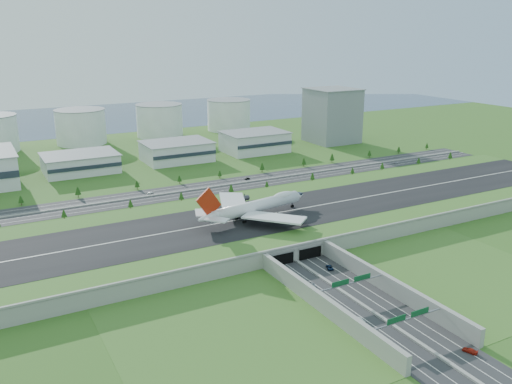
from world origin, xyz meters
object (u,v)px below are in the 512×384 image
boeing_747 (255,207)px  car_2 (330,267)px  car_0 (313,285)px  car_1 (360,320)px  car_3 (470,351)px  office_tower (332,116)px  car_5 (247,179)px  car_6 (396,163)px  car_7 (150,193)px

boeing_747 → car_2: 66.88m
car_0 → car_2: (18.17, 11.87, 0.04)m
car_1 → car_3: size_ratio=0.78×
car_0 → car_3: (20.56, -72.25, -0.01)m
car_1 → car_2: 51.06m
office_tower → car_5: 177.63m
office_tower → car_6: size_ratio=11.08×
car_2 → car_7: car_2 is taller
car_1 → car_5: (60.15, 215.41, -0.02)m
boeing_747 → car_5: bearing=54.2°
car_2 → car_6: bearing=-117.3°
car_0 → car_6: size_ratio=0.97×
car_0 → car_5: 189.42m
car_6 → car_7: (-220.55, 14.68, 0.04)m
office_tower → car_0: (-208.44, -272.70, -26.56)m
car_1 → car_3: bearing=-64.1°
car_0 → car_5: car_0 is taller
boeing_747 → car_3: (9.61, -149.13, -14.00)m
car_1 → car_6: size_ratio=0.88×
car_1 → car_6: bearing=40.6°
office_tower → car_6: 112.37m
car_5 → office_tower: bearing=128.4°
office_tower → car_1: size_ratio=12.56×
car_6 → car_7: car_7 is taller
office_tower → car_2: 323.93m
boeing_747 → car_3: boeing_747 is taller
car_1 → car_7: size_ratio=0.87×
car_5 → car_7: 79.92m
office_tower → car_7: bearing=-157.7°
car_2 → car_7: size_ratio=1.23×
car_6 → car_2: bearing=125.6°
car_0 → car_3: size_ratio=0.86×
car_0 → car_7: size_ratio=0.96×
car_0 → car_1: (-0.80, -35.53, -0.10)m
boeing_747 → car_5: 114.68m
car_5 → boeing_747: bearing=-18.7°
car_0 → car_2: 21.71m
office_tower → car_5: bearing=-148.1°
boeing_747 → car_7: 107.36m
car_1 → boeing_747: bearing=79.8°
boeing_747 → car_3: 150.10m
boeing_747 → car_2: size_ratio=12.78×
boeing_747 → car_5: boeing_747 is taller
car_1 → car_2: bearing=63.9°
boeing_747 → car_1: 113.90m
car_0 → car_2: car_2 is taller
car_2 → car_7: 171.11m
boeing_747 → car_1: boeing_747 is taller
car_6 → car_7: bearing=81.9°
car_2 → car_0: bearing=55.9°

